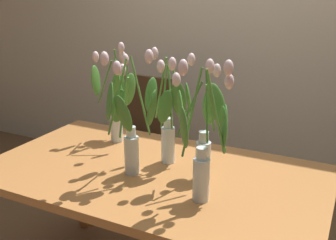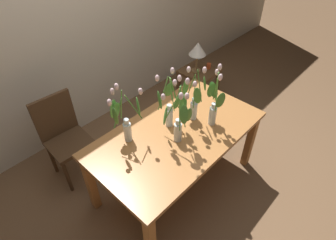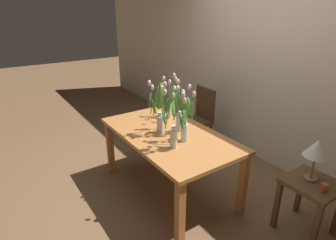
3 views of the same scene
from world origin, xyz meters
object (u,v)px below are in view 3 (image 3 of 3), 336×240
(tulip_vase_1, at_px, (175,128))
(side_table, at_px, (311,193))
(tulip_vase_4, at_px, (170,100))
(tulip_vase_3, at_px, (159,112))
(dining_chair, at_px, (199,116))
(pillar_candle, at_px, (324,188))
(table_lamp, at_px, (317,149))
(tulip_vase_0, at_px, (184,121))
(dining_table, at_px, (169,140))
(tulip_vase_2, at_px, (179,111))

(tulip_vase_1, bearing_deg, side_table, 42.74)
(tulip_vase_1, height_order, tulip_vase_4, tulip_vase_1)
(tulip_vase_3, relative_size, dining_chair, 0.63)
(pillar_candle, bearing_deg, side_table, 153.84)
(tulip_vase_3, distance_m, table_lamp, 1.52)
(tulip_vase_0, xyz_separation_m, dining_chair, (-0.87, 0.95, -0.43))
(tulip_vase_0, distance_m, tulip_vase_4, 0.66)
(dining_table, distance_m, side_table, 1.45)
(tulip_vase_4, distance_m, table_lamp, 1.65)
(tulip_vase_0, xyz_separation_m, tulip_vase_2, (-0.21, 0.10, 0.02))
(tulip_vase_3, distance_m, tulip_vase_4, 0.45)
(tulip_vase_4, xyz_separation_m, side_table, (1.61, 0.45, -0.53))
(dining_chair, bearing_deg, tulip_vase_1, -49.59)
(tulip_vase_1, bearing_deg, tulip_vase_4, 149.30)
(tulip_vase_0, distance_m, tulip_vase_2, 0.23)
(tulip_vase_3, bearing_deg, tulip_vase_2, 61.29)
(side_table, distance_m, pillar_candle, 0.21)
(tulip_vase_4, distance_m, pillar_candle, 1.82)
(dining_chair, xyz_separation_m, table_lamp, (1.83, -0.23, 0.33))
(dining_table, height_order, tulip_vase_1, tulip_vase_1)
(table_lamp, bearing_deg, side_table, -26.16)
(tulip_vase_1, xyz_separation_m, tulip_vase_3, (-0.39, 0.07, 0.02))
(tulip_vase_1, bearing_deg, tulip_vase_0, 115.41)
(tulip_vase_2, height_order, table_lamp, tulip_vase_2)
(tulip_vase_3, height_order, dining_chair, tulip_vase_3)
(tulip_vase_0, relative_size, table_lamp, 1.40)
(tulip_vase_0, xyz_separation_m, tulip_vase_4, (-0.61, 0.25, 0.01))
(table_lamp, bearing_deg, dining_table, -148.72)
(tulip_vase_2, height_order, dining_chair, tulip_vase_2)
(tulip_vase_0, height_order, side_table, tulip_vase_0)
(tulip_vase_3, height_order, side_table, tulip_vase_3)
(tulip_vase_4, xyz_separation_m, table_lamp, (1.57, 0.47, -0.11))
(tulip_vase_0, xyz_separation_m, tulip_vase_1, (0.08, -0.16, -0.00))
(pillar_candle, bearing_deg, tulip_vase_1, -142.78)
(tulip_vase_3, height_order, pillar_candle, tulip_vase_3)
(dining_table, bearing_deg, pillar_candle, 25.49)
(tulip_vase_2, relative_size, table_lamp, 1.40)
(tulip_vase_0, relative_size, tulip_vase_2, 1.00)
(tulip_vase_1, distance_m, tulip_vase_2, 0.39)
(tulip_vase_1, height_order, dining_chair, tulip_vase_1)
(dining_chair, distance_m, table_lamp, 1.88)
(tulip_vase_0, height_order, tulip_vase_4, tulip_vase_0)
(tulip_vase_1, bearing_deg, pillar_candle, 37.22)
(dining_chair, bearing_deg, table_lamp, -7.19)
(tulip_vase_0, height_order, table_lamp, tulip_vase_0)
(dining_table, relative_size, tulip_vase_1, 2.76)
(table_lamp, bearing_deg, tulip_vase_0, -143.34)
(tulip_vase_2, bearing_deg, dining_table, -104.74)
(tulip_vase_4, distance_m, dining_chair, 0.87)
(tulip_vase_0, distance_m, tulip_vase_1, 0.18)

